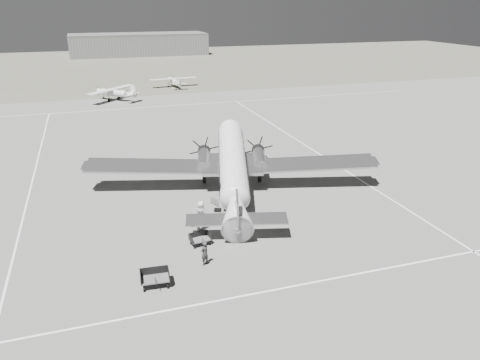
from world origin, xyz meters
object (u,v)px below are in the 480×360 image
object	(u,v)px
light_plane_right	(174,82)
ground_crew	(205,253)
dc3_airliner	(233,168)
passenger	(201,213)
baggage_cart_far	(155,278)
light_plane_left	(114,94)
hangar_main	(139,44)
baggage_cart_near	(200,239)
ramp_agent	(201,220)

from	to	relation	value
light_plane_right	ground_crew	world-z (taller)	light_plane_right
dc3_airliner	passenger	distance (m)	6.36
baggage_cart_far	ground_crew	bearing A→B (deg)	27.19
light_plane_left	passenger	xyz separation A→B (m)	(2.90, -51.49, -0.17)
hangar_main	baggage_cart_near	bearing A→B (deg)	-94.78
baggage_cart_near	light_plane_left	bearing A→B (deg)	83.88
light_plane_right	light_plane_left	bearing A→B (deg)	-145.40
ground_crew	dc3_airliner	bearing A→B (deg)	-146.95
light_plane_left	passenger	size ratio (longest dim) A/B	5.68
dc3_airliner	passenger	xyz separation A→B (m)	(-4.00, -4.69, -1.59)
baggage_cart_far	light_plane_right	bearing A→B (deg)	82.53
hangar_main	passenger	size ratio (longest dim) A/B	22.10
light_plane_right	passenger	xyz separation A→B (m)	(-9.35, -61.55, -0.03)
light_plane_left	light_plane_right	bearing A→B (deg)	-7.08
light_plane_left	hangar_main	bearing A→B (deg)	33.60
light_plane_left	baggage_cart_far	size ratio (longest dim) A/B	5.91
ground_crew	passenger	distance (m)	5.91
light_plane_left	baggage_cart_far	bearing A→B (deg)	-138.16
light_plane_left	baggage_cart_far	world-z (taller)	light_plane_left
ground_crew	passenger	size ratio (longest dim) A/B	0.87
light_plane_left	passenger	bearing A→B (deg)	-133.26
hangar_main	ground_crew	distance (m)	130.38
baggage_cart_far	light_plane_left	bearing A→B (deg)	92.33
ground_crew	ramp_agent	world-z (taller)	ramp_agent
baggage_cart_near	ground_crew	world-z (taller)	ground_crew
baggage_cart_far	passenger	distance (m)	8.62
ground_crew	ramp_agent	bearing A→B (deg)	-131.22
light_plane_left	baggage_cart_near	world-z (taller)	light_plane_left
light_plane_right	dc3_airliner	bearing A→B (deg)	-100.18
hangar_main	baggage_cart_far	distance (m)	132.19
hangar_main	dc3_airliner	size ratio (longest dim) A/B	1.57
light_plane_right	ramp_agent	distance (m)	63.39
hangar_main	passenger	bearing A→B (deg)	-94.51
light_plane_right	passenger	distance (m)	62.26
dc3_airliner	baggage_cart_far	bearing A→B (deg)	-110.61
light_plane_right	baggage_cart_far	bearing A→B (deg)	-106.27
dc3_airliner	ground_crew	bearing A→B (deg)	-101.11
ramp_agent	light_plane_left	bearing A→B (deg)	31.08
baggage_cart_far	ramp_agent	size ratio (longest dim) A/B	1.00
passenger	baggage_cart_far	bearing A→B (deg)	151.56
passenger	light_plane_right	bearing A→B (deg)	-4.67
passenger	hangar_main	bearing A→B (deg)	-0.54
dc3_airliner	light_plane_right	bearing A→B (deg)	99.79
ground_crew	ramp_agent	distance (m)	4.77
light_plane_left	passenger	distance (m)	51.57
dc3_airliner	ground_crew	xyz separation A→B (m)	(-5.17, -10.48, -1.72)
dc3_airliner	light_plane_left	xyz separation A→B (m)	(-6.90, 46.80, -1.42)
dc3_airliner	baggage_cart_far	size ratio (longest dim) A/B	14.62
light_plane_right	baggage_cart_near	xyz separation A→B (m)	(-10.20, -64.66, -0.55)
hangar_main	baggage_cart_near	xyz separation A→B (m)	(-10.64, -127.21, -2.88)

